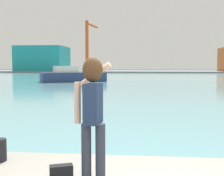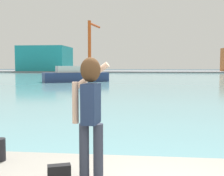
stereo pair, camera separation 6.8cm
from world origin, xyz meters
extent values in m
plane|color=#334751|center=(0.00, 50.00, 0.00)|extent=(220.00, 220.00, 0.00)
cube|color=#6BA8B2|center=(0.00, 52.00, 0.01)|extent=(140.00, 100.00, 0.02)
cube|color=gray|center=(0.00, 92.00, 0.21)|extent=(140.00, 20.00, 0.43)
cylinder|color=#2D3342|center=(-0.90, 0.80, 1.07)|extent=(0.14, 0.14, 0.82)
cylinder|color=#2D3342|center=(-0.70, 0.80, 1.07)|extent=(0.14, 0.14, 0.82)
cube|color=#1E2D4C|center=(-0.80, 0.80, 1.76)|extent=(0.24, 0.36, 0.56)
sphere|color=#E0B293|center=(-0.80, 0.80, 2.22)|extent=(0.22, 0.22, 0.22)
ellipsoid|color=#472D19|center=(-0.80, 0.78, 2.23)|extent=(0.28, 0.26, 0.34)
cylinder|color=#E0B293|center=(-1.02, 0.80, 1.77)|extent=(0.09, 0.09, 0.58)
cylinder|color=#E0B293|center=(-0.83, 1.02, 2.14)|extent=(0.53, 0.15, 0.40)
cube|color=black|center=(-0.81, 1.14, 2.31)|extent=(0.02, 0.07, 0.14)
cube|color=black|center=(-1.24, 0.72, 0.78)|extent=(0.35, 0.24, 0.24)
cylinder|color=black|center=(-2.52, 1.48, 0.85)|extent=(0.20, 0.20, 0.38)
cube|color=navy|center=(-9.21, 35.67, 0.65)|extent=(8.89, 6.29, 1.27)
cube|color=silver|center=(-10.18, 35.14, 1.73)|extent=(3.56, 3.03, 0.89)
cube|color=teal|center=(-31.87, 89.32, 4.38)|extent=(14.84, 13.98, 7.90)
cylinder|color=#D84C19|center=(-16.62, 85.79, 8.20)|extent=(1.00, 1.00, 15.55)
cylinder|color=#D84C19|center=(-15.84, 90.88, 15.18)|extent=(2.26, 10.29, 0.70)
camera|label=1|loc=(-0.15, -3.13, 2.29)|focal=46.38mm
camera|label=2|loc=(-0.09, -3.13, 2.29)|focal=46.38mm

